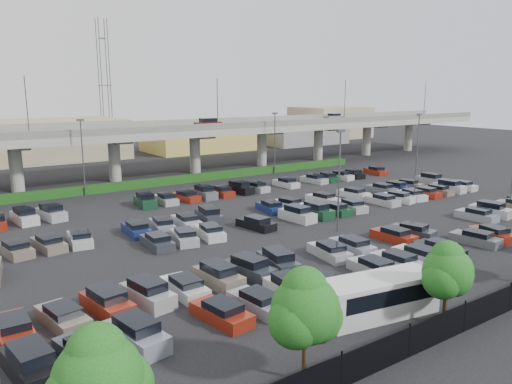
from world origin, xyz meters
TOP-DOWN VIEW (x-y plane):
  - ground at (0.00, 0.00)m, footprint 280.00×280.00m
  - overpass at (-0.25, 31.98)m, footprint 150.00×13.00m
  - hedge at (0.00, 25.00)m, footprint 66.00×1.60m
  - shuttle_bus at (-11.42, -23.54)m, footprint 8.28×4.02m
  - parked_cars at (-0.97, -3.91)m, footprint 63.07×41.63m
  - light_poles at (-4.13, 2.00)m, footprint 66.90×48.38m
  - distant_buildings at (12.38, 61.81)m, footprint 138.00×24.00m
  - comm_tower at (4.00, 74.00)m, footprint 2.40×2.40m

SIDE VIEW (x-z plane):
  - ground at x=0.00m, z-range 0.00..0.00m
  - hedge at x=0.00m, z-range 0.00..1.10m
  - parked_cars at x=-0.97m, z-range -0.23..1.44m
  - shuttle_bus at x=-11.42m, z-range 0.11..2.66m
  - distant_buildings at x=12.38m, z-range -0.76..8.24m
  - light_poles at x=-4.13m, z-range 1.09..11.39m
  - overpass at x=-0.25m, z-range -0.93..14.87m
  - comm_tower at x=4.00m, z-range 0.61..30.61m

